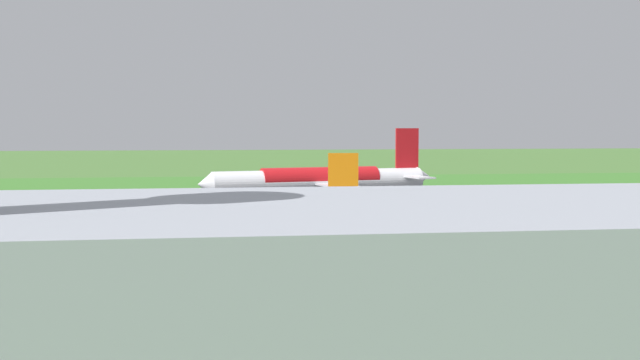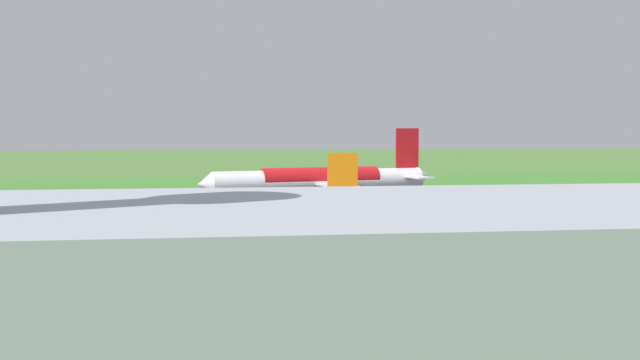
{
  "view_description": "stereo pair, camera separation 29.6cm",
  "coord_description": "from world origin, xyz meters",
  "px_view_note": "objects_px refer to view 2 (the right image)",
  "views": [
    {
      "loc": [
        10.77,
        168.96,
        15.85
      ],
      "look_at": [
        -14.41,
        0.0,
        4.5
      ],
      "focal_mm": 44.03,
      "sensor_mm": 36.0,
      "label": 1
    },
    {
      "loc": [
        10.47,
        169.01,
        15.85
      ],
      "look_at": [
        -14.41,
        0.0,
        4.5
      ],
      "focal_mm": 44.03,
      "sensor_mm": 36.0,
      "label": 2
    }
  ],
  "objects_px": {
    "service_truck_baggage": "(76,199)",
    "traffic_cone_orange": "(244,184)",
    "no_stopping_sign": "(272,180)",
    "airliner_parked_near": "(584,203)",
    "airliner_parked_mid": "(230,215)",
    "airliner_main": "(322,181)",
    "service_car_followme": "(560,200)"
  },
  "relations": [
    {
      "from": "airliner_main",
      "to": "no_stopping_sign",
      "type": "distance_m",
      "value": 50.3
    },
    {
      "from": "airliner_parked_mid",
      "to": "airliner_parked_near",
      "type": "bearing_deg",
      "value": -176.96
    },
    {
      "from": "airliner_main",
      "to": "service_car_followme",
      "type": "relative_size",
      "value": 11.89
    },
    {
      "from": "airliner_parked_near",
      "to": "traffic_cone_orange",
      "type": "relative_size",
      "value": 91.58
    },
    {
      "from": "no_stopping_sign",
      "to": "airliner_parked_near",
      "type": "bearing_deg",
      "value": 111.39
    },
    {
      "from": "airliner_parked_near",
      "to": "traffic_cone_orange",
      "type": "bearing_deg",
      "value": -65.08
    },
    {
      "from": "airliner_parked_mid",
      "to": "service_car_followme",
      "type": "xyz_separation_m",
      "value": [
        -69.65,
        -40.88,
        -2.51
      ]
    },
    {
      "from": "airliner_parked_near",
      "to": "airliner_parked_mid",
      "type": "height_order",
      "value": "airliner_parked_near"
    },
    {
      "from": "service_truck_baggage",
      "to": "airliner_main",
      "type": "bearing_deg",
      "value": -173.93
    },
    {
      "from": "airliner_parked_mid",
      "to": "service_truck_baggage",
      "type": "xyz_separation_m",
      "value": [
        29.49,
        -51.04,
        -1.95
      ]
    },
    {
      "from": "airliner_parked_near",
      "to": "airliner_parked_mid",
      "type": "xyz_separation_m",
      "value": [
        55.48,
        2.95,
        -0.67
      ]
    },
    {
      "from": "airliner_parked_near",
      "to": "service_truck_baggage",
      "type": "bearing_deg",
      "value": -29.51
    },
    {
      "from": "airliner_main",
      "to": "airliner_parked_mid",
      "type": "xyz_separation_m",
      "value": [
        21.72,
        56.49,
        -1.0
      ]
    },
    {
      "from": "service_car_followme",
      "to": "airliner_parked_mid",
      "type": "bearing_deg",
      "value": 30.41
    },
    {
      "from": "service_truck_baggage",
      "to": "no_stopping_sign",
      "type": "height_order",
      "value": "service_truck_baggage"
    },
    {
      "from": "airliner_parked_mid",
      "to": "service_truck_baggage",
      "type": "height_order",
      "value": "airliner_parked_mid"
    },
    {
      "from": "airliner_parked_near",
      "to": "service_truck_baggage",
      "type": "distance_m",
      "value": 97.67
    },
    {
      "from": "airliner_parked_near",
      "to": "service_truck_baggage",
      "type": "relative_size",
      "value": 8.1
    },
    {
      "from": "airliner_parked_near",
      "to": "service_car_followme",
      "type": "xyz_separation_m",
      "value": [
        -14.17,
        -37.94,
        -3.17
      ]
    },
    {
      "from": "airliner_main",
      "to": "service_truck_baggage",
      "type": "height_order",
      "value": "airliner_main"
    },
    {
      "from": "airliner_parked_mid",
      "to": "service_truck_baggage",
      "type": "distance_m",
      "value": 58.98
    },
    {
      "from": "service_truck_baggage",
      "to": "traffic_cone_orange",
      "type": "bearing_deg",
      "value": -123.5
    },
    {
      "from": "airliner_parked_near",
      "to": "no_stopping_sign",
      "type": "bearing_deg",
      "value": -68.61
    },
    {
      "from": "airliner_main",
      "to": "traffic_cone_orange",
      "type": "bearing_deg",
      "value": -73.96
    },
    {
      "from": "airliner_parked_mid",
      "to": "traffic_cone_orange",
      "type": "bearing_deg",
      "value": -93.92
    },
    {
      "from": "traffic_cone_orange",
      "to": "service_car_followme",
      "type": "bearing_deg",
      "value": 133.48
    },
    {
      "from": "service_car_followme",
      "to": "traffic_cone_orange",
      "type": "relative_size",
      "value": 8.22
    },
    {
      "from": "airliner_parked_mid",
      "to": "traffic_cone_orange",
      "type": "height_order",
      "value": "airliner_parked_mid"
    },
    {
      "from": "service_car_followme",
      "to": "traffic_cone_orange",
      "type": "bearing_deg",
      "value": -46.52
    },
    {
      "from": "airliner_parked_mid",
      "to": "traffic_cone_orange",
      "type": "xyz_separation_m",
      "value": [
        -7.3,
        -106.63,
        -3.07
      ]
    },
    {
      "from": "airliner_parked_mid",
      "to": "service_truck_baggage",
      "type": "relative_size",
      "value": 6.76
    },
    {
      "from": "airliner_main",
      "to": "airliner_parked_mid",
      "type": "relative_size",
      "value": 1.28
    }
  ]
}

